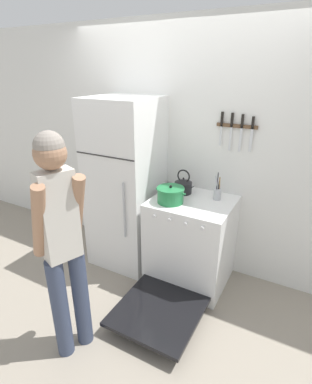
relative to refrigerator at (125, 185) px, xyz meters
name	(u,v)px	position (x,y,z in m)	size (l,w,h in m)	color
ground_plane	(177,253)	(0.48, 0.33, -0.91)	(14.00, 14.00, 0.00)	gray
wall_back	(181,151)	(0.48, 0.36, 0.36)	(10.00, 0.06, 2.55)	silver
refrigerator	(125,185)	(0.00, 0.00, 0.00)	(0.68, 0.68, 1.83)	white
stove_range	(189,243)	(0.78, -0.05, -0.47)	(0.77, 1.40, 0.90)	white
dutch_oven_pot	(170,195)	(0.61, -0.14, 0.06)	(0.30, 0.26, 0.17)	#237A42
tea_kettle	(183,186)	(0.62, 0.13, 0.07)	(0.22, 0.18, 0.25)	black
utensil_jar	(217,193)	(0.98, 0.13, 0.05)	(0.07, 0.07, 0.27)	#B7BABF
person	(62,239)	(0.32, -1.24, 0.08)	(0.36, 0.42, 1.74)	#38425B
wall_knife_strip	(237,126)	(1.06, 0.31, 0.68)	(0.38, 0.03, 0.36)	brown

